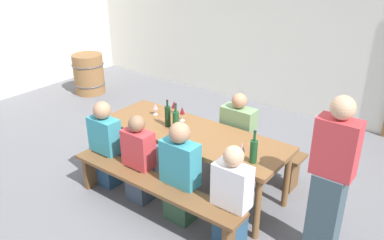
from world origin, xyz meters
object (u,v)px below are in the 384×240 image
at_px(wine_bottle_1, 254,151).
at_px(seated_guest_near_2, 180,175).
at_px(wine_bottle_2, 168,116).
at_px(seated_guest_near_1, 139,161).
at_px(bench_far, 224,140).
at_px(wine_bottle_0, 176,120).
at_px(wine_glass_3, 174,105).
at_px(wine_barrel, 89,74).
at_px(standing_host, 330,184).
at_px(wine_glass_0, 242,148).
at_px(seated_guest_near_0, 106,146).
at_px(seated_guest_near_3, 231,199).
at_px(wine_glass_1, 182,111).
at_px(wine_glass_2, 155,107).
at_px(bench_near, 152,188).
at_px(tasting_table, 192,138).
at_px(seated_guest_far_0, 237,139).

xyz_separation_m(wine_bottle_1, seated_guest_near_2, (-0.63, -0.37, -0.33)).
distance_m(wine_bottle_2, seated_guest_near_1, 0.63).
height_order(bench_far, wine_bottle_0, wine_bottle_0).
bearing_deg(wine_bottle_0, wine_bottle_1, -5.42).
height_order(wine_glass_3, wine_barrel, wine_glass_3).
relative_size(seated_guest_near_2, standing_host, 0.70).
height_order(wine_bottle_1, standing_host, standing_host).
relative_size(wine_glass_0, seated_guest_near_0, 0.16).
relative_size(seated_guest_near_0, seated_guest_near_3, 1.00).
distance_m(wine_glass_0, wine_glass_3, 1.34).
relative_size(wine_glass_3, standing_host, 0.10).
distance_m(wine_glass_1, seated_guest_near_0, 1.01).
distance_m(wine_bottle_2, seated_guest_near_3, 1.36).
xyz_separation_m(wine_bottle_0, wine_glass_2, (-0.49, 0.19, -0.02)).
bearing_deg(bench_near, standing_host, 17.50).
relative_size(wine_bottle_1, seated_guest_near_3, 0.32).
bearing_deg(standing_host, wine_glass_0, -0.50).
bearing_deg(wine_glass_3, seated_guest_near_3, -31.07).
height_order(seated_guest_near_1, wine_barrel, seated_guest_near_1).
bearing_deg(wine_bottle_0, wine_glass_2, 158.85).
relative_size(tasting_table, standing_host, 1.39).
bearing_deg(bench_near, seated_guest_near_3, 9.63).
bearing_deg(seated_guest_far_0, bench_near, -13.10).
relative_size(bench_far, standing_host, 1.33).
xyz_separation_m(wine_glass_3, seated_guest_near_1, (0.17, -0.84, -0.37)).
distance_m(wine_glass_1, wine_glass_2, 0.39).
distance_m(wine_bottle_1, standing_host, 0.77).
bearing_deg(wine_glass_1, seated_guest_near_1, -93.97).
distance_m(bench_far, wine_barrel, 3.65).
relative_size(bench_near, seated_guest_far_0, 1.94).
bearing_deg(wine_glass_2, seated_guest_far_0, 24.31).
height_order(wine_glass_0, standing_host, standing_host).
distance_m(tasting_table, seated_guest_near_2, 0.62).
xyz_separation_m(standing_host, wine_barrel, (-5.24, 1.58, -0.42)).
bearing_deg(seated_guest_near_3, wine_bottle_0, 66.04).
relative_size(wine_glass_0, seated_guest_far_0, 0.15).
height_order(wine_bottle_1, wine_barrel, wine_bottle_1).
height_order(seated_guest_near_2, standing_host, standing_host).
bearing_deg(wine_glass_1, bench_far, 61.60).
height_order(bench_near, wine_barrel, wine_barrel).
distance_m(bench_far, wine_glass_1, 0.79).
relative_size(wine_bottle_0, wine_glass_3, 2.00).
bearing_deg(wine_bottle_0, seated_guest_far_0, 53.15).
bearing_deg(tasting_table, wine_bottle_0, -156.96).
xyz_separation_m(wine_bottle_1, wine_glass_3, (-1.39, 0.47, -0.01)).
height_order(wine_bottle_2, wine_glass_1, wine_bottle_2).
distance_m(bench_far, wine_bottle_0, 0.94).
bearing_deg(wine_bottle_1, wine_glass_0, 175.45).
height_order(wine_glass_3, seated_guest_near_1, seated_guest_near_1).
xyz_separation_m(seated_guest_near_0, wine_barrel, (-2.70, 1.95, -0.13)).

